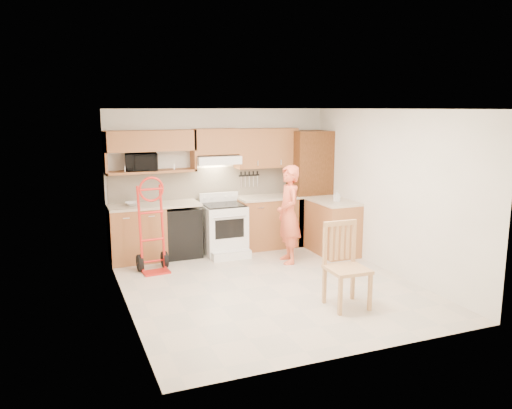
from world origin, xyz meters
TOP-DOWN VIEW (x-y plane):
  - floor at (0.00, 0.00)m, footprint 4.00×4.50m
  - ceiling at (0.00, 0.00)m, footprint 4.00×4.50m
  - wall_back at (0.00, 2.26)m, footprint 4.00×0.02m
  - wall_front at (0.00, -2.26)m, footprint 4.00×0.02m
  - wall_left at (-2.01, 0.00)m, footprint 0.02×4.50m
  - wall_right at (2.01, 0.00)m, footprint 0.02×4.50m
  - backsplash at (0.00, 2.23)m, footprint 3.92×0.03m
  - lower_cab_left at (-1.55, 1.95)m, footprint 0.90×0.60m
  - dishwasher at (-0.80, 1.95)m, footprint 0.60×0.60m
  - lower_cab_right at (0.83, 1.95)m, footprint 1.14×0.60m
  - countertop_left at (-1.25, 1.95)m, footprint 1.50×0.63m
  - countertop_right at (0.83, 1.95)m, footprint 1.14×0.63m
  - cab_return_right at (1.70, 1.15)m, footprint 0.60×1.00m
  - countertop_return at (1.70, 1.15)m, footprint 0.63×1.00m
  - pantry_tall at (1.65, 1.95)m, footprint 0.70×0.60m
  - upper_cab_left at (-1.25, 2.08)m, footprint 1.50×0.33m
  - upper_shelf_mw at (-1.25, 2.08)m, footprint 1.50×0.33m
  - upper_cab_center at (-0.12, 2.08)m, footprint 0.76×0.33m
  - upper_cab_right at (0.83, 2.08)m, footprint 1.14×0.33m
  - range_hood at (-0.12, 2.02)m, footprint 0.76×0.46m
  - knife_strip at (0.55, 2.21)m, footprint 0.40×0.05m
  - microwave at (-1.41, 2.08)m, footprint 0.56×0.41m
  - range at (-0.08, 1.75)m, footprint 0.71×0.93m
  - person at (0.75, 0.93)m, footprint 0.46×0.63m
  - hand_truck at (-1.40, 1.27)m, footprint 0.57×0.53m
  - dining_chair at (0.61, -1.09)m, footprint 0.51×0.55m
  - soap_bottle at (1.70, 1.03)m, footprint 0.09×0.10m
  - bowl at (-1.60, 1.95)m, footprint 0.26×0.26m

SIDE VIEW (x-z plane):
  - floor at x=0.00m, z-range -0.02..0.00m
  - dishwasher at x=-0.80m, z-range 0.00..0.85m
  - lower_cab_left at x=-1.55m, z-range 0.00..0.90m
  - lower_cab_right at x=0.83m, z-range 0.00..0.90m
  - cab_return_right at x=1.70m, z-range 0.00..0.90m
  - range at x=-0.08m, z-range 0.00..1.04m
  - dining_chair at x=0.61m, z-range 0.00..1.09m
  - hand_truck at x=-1.40m, z-range 0.00..1.34m
  - person at x=0.75m, z-range 0.00..1.61m
  - countertop_left at x=-1.25m, z-range 0.90..0.94m
  - countertop_right at x=0.83m, z-range 0.90..0.94m
  - countertop_return at x=1.70m, z-range 0.90..0.94m
  - bowl at x=-1.60m, z-range 0.94..1.00m
  - soap_bottle at x=1.70m, z-range 0.94..1.13m
  - pantry_tall at x=1.65m, z-range 0.00..2.10m
  - backsplash at x=0.00m, z-range 0.92..1.48m
  - knife_strip at x=0.55m, z-range 1.09..1.39m
  - wall_back at x=0.00m, z-range 0.00..2.50m
  - wall_front at x=0.00m, z-range 0.00..2.50m
  - wall_left at x=-2.01m, z-range 0.00..2.50m
  - wall_right at x=2.01m, z-range 0.00..2.50m
  - upper_shelf_mw at x=-1.25m, z-range 1.45..1.49m
  - range_hood at x=-0.12m, z-range 1.56..1.70m
  - microwave at x=-1.41m, z-range 1.49..1.78m
  - upper_cab_right at x=0.83m, z-range 1.45..2.15m
  - upper_cab_center at x=-0.12m, z-range 1.72..2.16m
  - upper_cab_left at x=-1.25m, z-range 1.81..2.15m
  - ceiling at x=0.00m, z-range 2.50..2.52m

